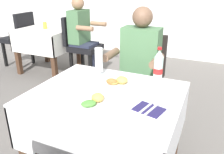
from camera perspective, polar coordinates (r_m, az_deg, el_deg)
main_dining_table at (r=1.72m, az=-1.39°, el=-9.09°), size 1.04×0.86×0.74m
chair_far_diner_seat at (r=2.41m, az=7.06°, el=0.07°), size 0.44×0.50×0.97m
seated_diner_far at (r=2.26m, az=6.51°, el=2.78°), size 0.50×0.46×1.26m
plate_near_camera at (r=1.48m, az=-4.34°, el=-6.03°), size 0.22×0.22×0.07m
plate_far_diner at (r=1.74m, az=1.20°, el=-1.37°), size 0.23×0.23×0.07m
beer_glass_left at (r=1.90m, az=-3.24°, el=3.81°), size 0.07×0.07×0.23m
cola_bottle_primary at (r=1.80m, az=11.31°, el=2.41°), size 0.07×0.07×0.28m
napkin_cutlery_set at (r=1.44m, az=9.07°, el=-7.81°), size 0.20×0.20×0.01m
background_dining_table at (r=4.13m, az=-15.41°, el=8.87°), size 0.86×0.84×0.74m
background_chair_left at (r=4.55m, az=-21.74°, el=9.31°), size 0.50×0.44×0.97m
background_chair_right at (r=3.76m, az=-7.78°, el=8.21°), size 0.50×0.44×0.97m
background_patron at (r=3.70m, az=-7.25°, el=10.50°), size 0.46×0.50×1.26m
background_table_tumbler at (r=4.04m, az=-16.16°, el=12.06°), size 0.06×0.06×0.11m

